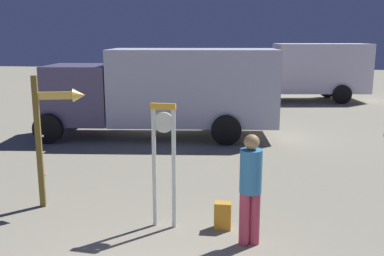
% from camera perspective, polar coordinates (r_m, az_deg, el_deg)
% --- Properties ---
extents(standing_clock, '(0.43, 0.12, 2.13)m').
position_cam_1_polar(standing_clock, '(7.25, -3.70, -3.43)').
color(standing_clock, silver).
rests_on(standing_clock, ground_plane).
extents(arrow_sign, '(0.95, 0.42, 2.50)m').
position_cam_1_polar(arrow_sign, '(8.45, -17.70, 0.71)').
color(arrow_sign, brown).
rests_on(arrow_sign, ground_plane).
extents(person_near_clock, '(0.34, 0.34, 1.77)m').
position_cam_1_polar(person_near_clock, '(6.74, 7.67, -7.30)').
color(person_near_clock, '#BC3C54').
rests_on(person_near_clock, ground_plane).
extents(backpack, '(0.28, 0.23, 0.46)m').
position_cam_1_polar(backpack, '(7.51, 4.05, -11.38)').
color(backpack, gold).
rests_on(backpack, ground_plane).
extents(box_truck_near, '(7.60, 3.06, 2.80)m').
position_cam_1_polar(box_truck_near, '(13.95, -3.22, 5.14)').
color(box_truck_near, silver).
rests_on(box_truck_near, ground_plane).
extents(box_truck_far, '(6.74, 3.18, 2.82)m').
position_cam_1_polar(box_truck_far, '(22.62, 14.70, 7.41)').
color(box_truck_far, white).
rests_on(box_truck_far, ground_plane).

